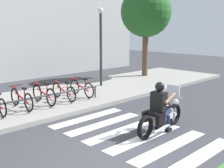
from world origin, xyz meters
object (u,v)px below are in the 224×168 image
Objects in this scene: bicycle_6 at (82,88)px; bike_rack at (29,99)px; bicycle_4 at (44,94)px; bicycle_3 at (21,99)px; motorcycle at (161,116)px; rider at (160,104)px; tree_near_rack at (146,12)px; bicycle_5 at (64,91)px; street_lamp at (101,40)px.

bike_rack is at bearing -168.05° from bicycle_6.
bicycle_4 is at bearing 32.38° from bike_rack.
bicycle_3 is 1.07× the size of bicycle_6.
bike_rack is at bearing 116.70° from motorcycle.
motorcycle is 4.86m from bicycle_3.
tree_near_rack is at bearing 41.99° from rider.
bicycle_5 is 0.43× the size of street_lamp.
bicycle_4 reaches higher than bicycle_3.
bicycle_4 is at bearing -179.98° from bicycle_6.
bicycle_5 is at bearing -159.86° from street_lamp.
rider is (-0.08, -0.00, 0.37)m from motorcycle.
bicycle_3 is at bearing 89.98° from bike_rack.
bicycle_6 is at bearing -0.04° from bicycle_5.
bicycle_6 is 6.84m from tree_near_rack.
motorcycle is 0.58× the size of street_lamp.
bicycle_4 is (0.87, -0.00, 0.01)m from bicycle_3.
rider is 4.84m from bicycle_3.
motorcycle is 0.42× the size of tree_near_rack.
bicycle_6 is (0.74, 4.45, -0.34)m from rider.
motorcycle is 4.36m from bike_rack.
street_lamp is at bearing 12.91° from bicycle_3.
street_lamp is 4.07m from tree_near_rack.
rider reaches higher than bicycle_6.
bicycle_5 is 0.87m from bicycle_6.
bicycle_3 is at bearing 179.96° from bicycle_4.
bicycle_6 is (0.66, 4.44, 0.03)m from motorcycle.
motorcycle reaches higher than bicycle_6.
tree_near_rack is (6.70, 1.47, 3.26)m from bicycle_5.
bicycle_3 is 0.29× the size of bike_rack.
bicycle_4 is 1.04m from bike_rack.
motorcycle is at bearing -87.29° from bicycle_5.
bicycle_6 is (0.87, -0.00, 0.01)m from bicycle_5.
bike_rack is (-0.87, -0.55, 0.07)m from bicycle_4.
bike_rack is 1.12× the size of tree_near_rack.
motorcycle is at bearing -98.48° from bicycle_6.
bike_rack is (-0.00, -0.55, 0.07)m from bicycle_3.
bicycle_3 is at bearing -170.15° from tree_near_rack.
rider is 0.85× the size of bicycle_3.
street_lamp is at bearing 19.21° from bike_rack.
bicycle_6 is at bearing -165.88° from tree_near_rack.
motorcycle reaches higher than bicycle_4.
motorcycle is at bearing -137.68° from tree_near_rack.
street_lamp reaches higher than bicycle_3.
tree_near_rack reaches higher than bicycle_6.
rider reaches higher than bicycle_4.
motorcycle is 9.38m from tree_near_rack.
rider is 0.87× the size of bicycle_4.
bicycle_4 is 0.29× the size of bike_rack.
tree_near_rack reaches higher than bike_rack.
bicycle_6 reaches higher than bike_rack.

